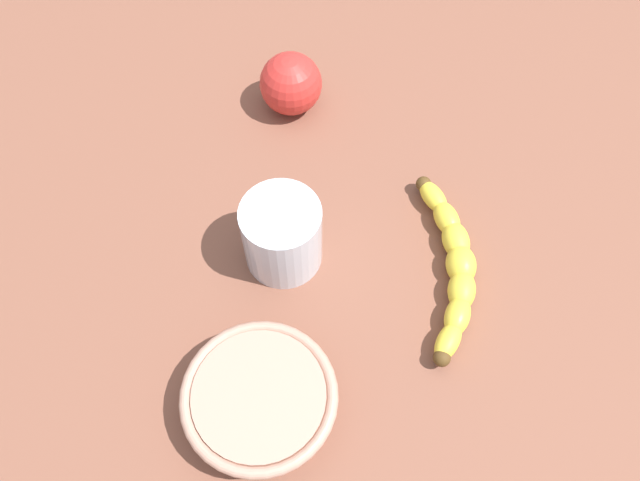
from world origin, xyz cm
name	(u,v)px	position (x,y,z in cm)	size (l,w,h in cm)	color
wooden_tabletop	(406,237)	(0.00, 0.00, 1.50)	(120.00, 120.00, 3.00)	brown
banana	(452,265)	(-5.94, -3.67, 4.69)	(23.36, 7.88, 3.38)	yellow
smoothie_glass	(282,237)	(-1.27, 14.78, 7.25)	(8.78, 8.78, 9.14)	silver
ceramic_bowl	(260,399)	(-18.43, 18.88, 5.81)	(15.35, 15.35, 4.70)	tan
apple_fruit	(291,84)	(21.07, 11.31, 7.00)	(8.01, 8.01, 8.01)	red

